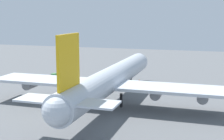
# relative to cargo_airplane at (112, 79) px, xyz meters

# --- Properties ---
(ground_plane) EXTENTS (265.76, 265.76, 0.00)m
(ground_plane) POSITION_rel_cargo_airplane_xyz_m (0.39, 0.00, -6.43)
(ground_plane) COLOR slate
(cargo_airplane) EXTENTS (66.44, 61.84, 19.39)m
(cargo_airplane) POSITION_rel_cargo_airplane_xyz_m (0.00, 0.00, 0.00)
(cargo_airplane) COLOR silver
(cargo_airplane) RESTS_ON ground_plane
(baggage_tug) EXTENTS (2.84, 3.98, 2.56)m
(baggage_tug) POSITION_rel_cargo_airplane_xyz_m (21.74, 27.12, -5.20)
(baggage_tug) COLOR #4C8C4C
(baggage_tug) RESTS_ON ground_plane
(safety_cone_nose) EXTENTS (0.43, 0.43, 0.61)m
(safety_cone_nose) POSITION_rel_cargo_airplane_xyz_m (30.29, -0.44, -6.12)
(safety_cone_nose) COLOR orange
(safety_cone_nose) RESTS_ON ground_plane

